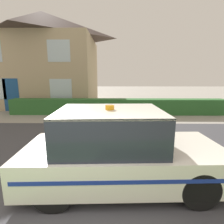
% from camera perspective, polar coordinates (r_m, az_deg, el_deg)
% --- Properties ---
extents(road_strip, '(28.00, 6.20, 0.01)m').
position_cam_1_polar(road_strip, '(5.48, -6.69, -12.27)').
color(road_strip, '#424247').
rests_on(road_strip, ground).
extents(garden_hedge, '(12.68, 0.82, 0.90)m').
position_cam_1_polar(garden_hedge, '(10.47, 1.81, 1.79)').
color(garden_hedge, '#2D662D').
rests_on(garden_hedge, ground).
extents(police_car, '(3.99, 1.85, 1.65)m').
position_cam_1_polar(police_car, '(3.62, 2.22, -12.22)').
color(police_car, black).
rests_on(police_car, road_strip).
extents(house_left, '(8.08, 6.51, 7.05)m').
position_cam_1_polar(house_left, '(15.34, -21.18, 15.89)').
color(house_left, tan).
rests_on(house_left, ground).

